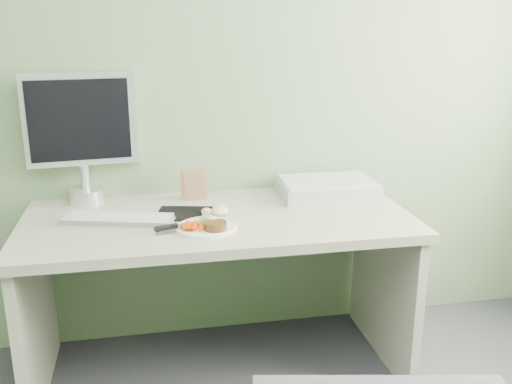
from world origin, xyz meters
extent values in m
plane|color=#69845C|center=(0.00, 2.00, 1.35)|extent=(3.50, 0.00, 3.50)
cube|color=#BDB59E|center=(0.00, 1.62, 0.71)|extent=(1.60, 0.75, 0.04)
cube|color=#B7B19C|center=(-0.76, 1.62, 0.34)|extent=(0.04, 0.70, 0.69)
cube|color=#B7B19C|center=(0.76, 1.62, 0.34)|extent=(0.04, 0.70, 0.69)
cylinder|color=white|center=(-0.06, 1.48, 0.74)|extent=(0.24, 0.24, 0.01)
cylinder|color=black|center=(-0.04, 1.44, 0.76)|extent=(0.09, 0.09, 0.03)
ellipsoid|color=tan|center=(-0.03, 1.53, 0.77)|extent=(0.10, 0.08, 0.05)
cube|color=#FF4F05|center=(-0.12, 1.45, 0.76)|extent=(0.07, 0.07, 0.04)
cube|color=silver|center=(-0.11, 1.49, 0.75)|extent=(0.14, 0.06, 0.01)
cube|color=black|center=(-0.22, 1.46, 0.76)|extent=(0.09, 0.05, 0.02)
cube|color=black|center=(-0.14, 1.68, 0.73)|extent=(0.26, 0.24, 0.00)
cube|color=white|center=(-0.41, 1.62, 0.75)|extent=(0.45, 0.24, 0.02)
ellipsoid|color=white|center=(0.01, 1.65, 0.75)|extent=(0.08, 0.12, 0.04)
cube|color=olive|center=(-0.08, 1.87, 0.80)|extent=(0.12, 0.02, 0.14)
cylinder|color=white|center=(-0.06, 1.89, 0.76)|extent=(0.02, 0.02, 0.05)
cone|color=#7CAEC6|center=(-0.06, 1.89, 0.79)|extent=(0.02, 0.02, 0.02)
cube|color=#AAACB2|center=(0.53, 1.81, 0.76)|extent=(0.44, 0.30, 0.07)
cylinder|color=silver|center=(-0.55, 1.92, 0.76)|extent=(0.15, 0.15, 0.06)
cylinder|color=silver|center=(-0.55, 1.92, 0.85)|extent=(0.04, 0.04, 0.11)
cube|color=silver|center=(-0.55, 1.95, 1.10)|extent=(0.48, 0.09, 0.40)
cube|color=black|center=(-0.55, 1.92, 1.10)|extent=(0.42, 0.05, 0.35)
camera|label=1|loc=(-0.28, -0.60, 1.50)|focal=40.00mm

